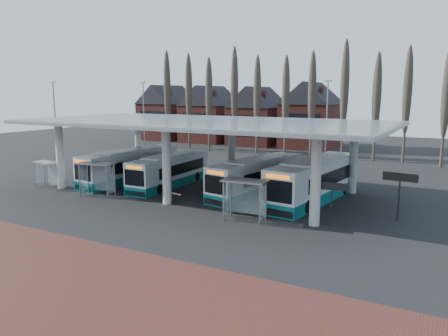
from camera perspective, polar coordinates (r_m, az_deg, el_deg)
The scene contains 17 objects.
ground at distance 33.22m, azimuth -9.96°, elevation -5.54°, with size 140.00×140.00×0.00m, color black.
station_canopy at distance 38.73m, azimuth -2.77°, elevation 5.29°, with size 32.00×16.00×6.34m.
poplar_row at distance 61.33m, azimuth 9.70°, elevation 9.67°, with size 45.10×1.10×14.50m.
townhouse_row at distance 77.77m, azimuth 1.26°, elevation 7.69°, with size 36.80×10.30×12.25m.
lamp_post_a at distance 60.60m, azimuth -10.41°, elevation 6.40°, with size 0.80×0.16×10.17m.
lamp_post_b at distance 52.95m, azimuth 13.25°, elevation 5.85°, with size 0.80×0.16×10.17m.
lamp_post_d at distance 60.51m, azimuth -21.18°, elevation 5.90°, with size 0.80×0.16×10.17m.
bus_0 at distance 44.31m, azimuth -12.07°, elevation 0.22°, with size 3.40×11.75×3.22m.
bus_1 at distance 41.73m, azimuth -6.99°, elevation -0.36°, with size 2.74×10.91×3.01m.
bus_2 at distance 38.02m, azimuth 4.35°, elevation -1.19°, with size 4.25×11.60×3.16m.
bus_3 at distance 36.27m, azimuth 11.72°, elevation -1.65°, with size 4.08×12.72×3.47m.
shelter_0 at distance 43.89m, azimuth -22.12°, elevation -0.08°, with size 2.76×1.72×2.39m.
shelter_1 at distance 38.75m, azimuth -16.15°, elevation -0.45°, with size 3.33×2.14×2.86m.
shelter_2 at distance 30.00m, azimuth 2.83°, elevation -2.98°, with size 3.17×1.75×2.85m.
info_sign_0 at distance 29.34m, azimuth 13.92°, elevation -2.78°, with size 1.97×0.26×2.93m.
info_sign_1 at distance 31.74m, azimuth 22.01°, elevation -1.57°, with size 2.27×0.30×3.38m.
barrier at distance 35.14m, azimuth -6.69°, elevation -3.36°, with size 1.92×0.71×0.97m.
Camera 1 is at (20.23, -24.90, 8.64)m, focal length 35.00 mm.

